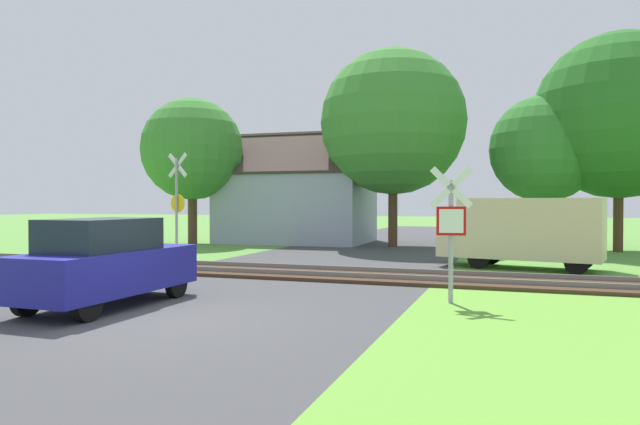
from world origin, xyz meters
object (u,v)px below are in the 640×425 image
Objects in this scene: tree_right at (544,149)px; mail_truck at (525,230)px; parked_car at (106,262)px; tree_far at (619,116)px; house at (297,204)px; tree_left at (192,149)px; crossing_sign_far at (177,200)px; tree_center at (393,122)px; stop_sign_near at (451,226)px.

tree_right is 8.28m from mail_truck.
parked_car is at bearing 152.07° from mail_truck.
tree_far is at bearing 56.79° from parked_car.
parked_car is at bearing -81.55° from house.
tree_far reaches higher than parked_car.
house is at bearing 175.17° from tree_far.
parked_car is (7.82, -15.99, -3.93)m from tree_left.
tree_right is 16.86m from tree_left.
crossing_sign_far reaches higher than mail_truck.
tree_far is 1.26× the size of tree_left.
tree_right is 0.73× the size of tree_center.
crossing_sign_far is 0.57× the size of tree_right.
mail_truck is at bearing -96.77° from tree_right.
parked_car is at bearing -54.90° from crossing_sign_far.
tree_far is 21.87m from parked_car.
tree_left is 1.84× the size of parked_car.
tree_left reaches higher than parked_car.
house is 1.98× the size of parked_car.
crossing_sign_far is 0.52× the size of tree_left.
stop_sign_near is at bearing 179.36° from mail_truck.
crossing_sign_far is 9.39m from tree_left.
crossing_sign_far is (-10.10, 5.41, 0.56)m from stop_sign_near.
stop_sign_near is 0.36× the size of house.
crossing_sign_far is 18.61m from tree_far.
crossing_sign_far is 11.82m from mail_truck.
tree_left is (-16.81, -1.36, 0.36)m from tree_right.
tree_center is 18.14m from parked_car.
crossing_sign_far is 8.89m from parked_car.
stop_sign_near is 7.32m from mail_truck.
tree_center reaches higher than mail_truck.
stop_sign_near is 0.42× the size of tree_right.
mail_truck is at bearing 51.30° from parked_car.
tree_far reaches higher than stop_sign_near.
tree_left is (-4.25, 7.95, 2.64)m from crossing_sign_far.
stop_sign_near is at bearing -73.88° from tree_center.
tree_right is 1.32× the size of mail_truck.
crossing_sign_far is at bearing -38.60° from stop_sign_near.
tree_right is at bearing 47.72° from crossing_sign_far.
house reaches higher than crossing_sign_far.
tree_right is 6.85m from tree_center.
tree_left is at bearing -148.75° from house.
house is 1.54× the size of mail_truck.
stop_sign_near is at bearing 22.86° from parked_car.
stop_sign_near reaches higher than parked_car.
tree_left reaches higher than stop_sign_near.
crossing_sign_far is 11.56m from tree_center.
house is at bearing 172.64° from tree_right.
tree_center is (-4.23, 14.64, 4.30)m from stop_sign_near.
parked_car is (3.20, -18.93, -1.11)m from house.
stop_sign_near is 0.71× the size of parked_car.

